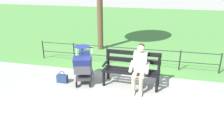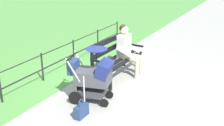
# 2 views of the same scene
# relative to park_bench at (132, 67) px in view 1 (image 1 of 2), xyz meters

# --- Properties ---
(ground_plane) EXTENTS (60.00, 60.00, 0.00)m
(ground_plane) POSITION_rel_park_bench_xyz_m (0.47, 0.12, -0.53)
(ground_plane) COLOR #9E9B93
(grass_lawn) EXTENTS (40.00, 16.00, 0.01)m
(grass_lawn) POSITION_rel_park_bench_xyz_m (0.47, -8.68, -0.52)
(grass_lawn) COLOR #518E42
(grass_lawn) RESTS_ON ground
(park_bench) EXTENTS (1.61, 0.64, 0.96)m
(park_bench) POSITION_rel_park_bench_xyz_m (0.00, 0.00, 0.00)
(park_bench) COLOR black
(park_bench) RESTS_ON ground
(person_on_bench) EXTENTS (0.54, 0.74, 1.28)m
(person_on_bench) POSITION_rel_park_bench_xyz_m (-0.24, 0.22, 0.15)
(person_on_bench) COLOR tan
(person_on_bench) RESTS_ON ground
(stroller) EXTENTS (0.69, 0.97, 1.15)m
(stroller) POSITION_rel_park_bench_xyz_m (1.38, 0.25, 0.07)
(stroller) COLOR black
(stroller) RESTS_ON ground
(handbag) EXTENTS (0.32, 0.14, 0.37)m
(handbag) POSITION_rel_park_bench_xyz_m (2.01, 0.37, -0.40)
(handbag) COLOR navy
(handbag) RESTS_ON ground
(park_fence) EXTENTS (6.30, 0.04, 0.70)m
(park_fence) POSITION_rel_park_bench_xyz_m (0.47, -1.37, -0.11)
(park_fence) COLOR black
(park_fence) RESTS_ON ground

